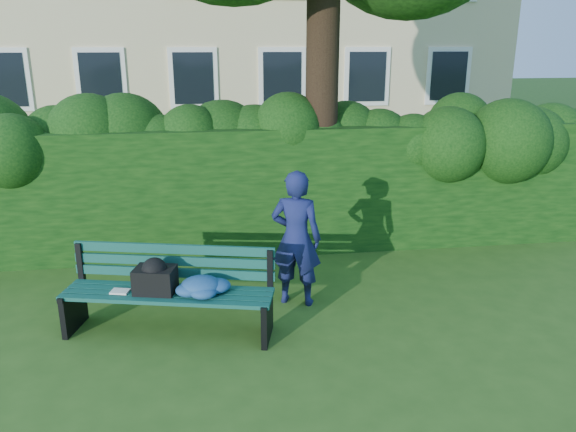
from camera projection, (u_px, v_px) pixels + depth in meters
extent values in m
plane|color=#31571B|center=(296.00, 311.00, 6.38)|extent=(80.00, 80.00, 0.00)
cube|color=white|center=(4.00, 80.00, 14.39)|extent=(1.30, 0.08, 1.60)
cube|color=black|center=(4.00, 80.00, 14.35)|extent=(1.05, 0.04, 1.35)
cube|color=white|center=(101.00, 79.00, 14.72)|extent=(1.30, 0.08, 1.60)
cube|color=black|center=(101.00, 79.00, 14.68)|extent=(1.05, 0.04, 1.35)
cube|color=white|center=(194.00, 78.00, 15.05)|extent=(1.30, 0.08, 1.60)
cube|color=black|center=(193.00, 78.00, 15.01)|extent=(1.05, 0.04, 1.35)
cube|color=white|center=(282.00, 77.00, 15.38)|extent=(1.30, 0.08, 1.60)
cube|color=black|center=(282.00, 78.00, 15.34)|extent=(1.05, 0.04, 1.35)
cube|color=white|center=(367.00, 77.00, 15.71)|extent=(1.30, 0.08, 1.60)
cube|color=black|center=(367.00, 77.00, 15.67)|extent=(1.05, 0.04, 1.35)
cube|color=white|center=(448.00, 76.00, 16.04)|extent=(1.30, 0.08, 1.60)
cube|color=black|center=(449.00, 76.00, 16.00)|extent=(1.05, 0.04, 1.35)
cube|color=black|center=(272.00, 187.00, 8.19)|extent=(10.00, 1.00, 1.80)
cylinder|color=black|center=(322.00, 69.00, 7.67)|extent=(0.45, 0.45, 5.15)
cube|color=#0D4136|center=(162.00, 302.00, 5.59)|extent=(2.13, 0.62, 0.04)
cube|color=#0D4136|center=(166.00, 296.00, 5.71)|extent=(2.13, 0.62, 0.04)
cube|color=#0D4136|center=(169.00, 292.00, 5.82)|extent=(2.13, 0.62, 0.04)
cube|color=#0D4136|center=(173.00, 287.00, 5.93)|extent=(2.13, 0.62, 0.04)
cube|color=#0D4136|center=(174.00, 272.00, 5.97)|extent=(2.11, 0.56, 0.10)
cube|color=#0D4136|center=(174.00, 261.00, 5.94)|extent=(2.11, 0.56, 0.10)
cube|color=#0D4136|center=(173.00, 249.00, 5.91)|extent=(2.11, 0.56, 0.10)
cube|color=black|center=(74.00, 310.00, 5.93)|extent=(0.18, 0.50, 0.44)
cube|color=black|center=(80.00, 263.00, 6.05)|extent=(0.07, 0.07, 0.45)
cube|color=black|center=(69.00, 293.00, 5.82)|extent=(0.16, 0.42, 0.05)
cube|color=black|center=(267.00, 319.00, 5.73)|extent=(0.18, 0.50, 0.44)
cube|color=black|center=(270.00, 270.00, 5.85)|extent=(0.07, 0.07, 0.45)
cube|color=black|center=(266.00, 301.00, 5.62)|extent=(0.16, 0.42, 0.05)
cube|color=white|center=(120.00, 291.00, 5.75)|extent=(0.21, 0.17, 0.02)
cube|color=black|center=(155.00, 280.00, 5.73)|extent=(0.46, 0.38, 0.26)
imported|color=#161D4F|center=(296.00, 238.00, 6.37)|extent=(0.68, 0.56, 1.59)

